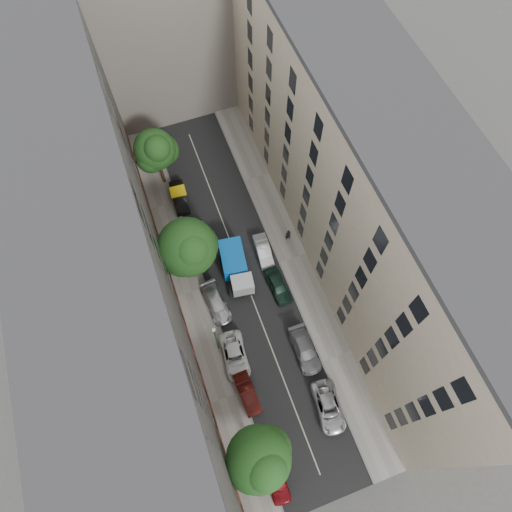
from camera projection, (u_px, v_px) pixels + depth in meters
name	position (u px, v px, depth m)	size (l,w,h in m)	color
ground	(243.00, 275.00, 46.98)	(120.00, 120.00, 0.00)	#4C4C49
road_surface	(243.00, 275.00, 46.98)	(8.00, 44.00, 0.02)	black
sidewalk_left	(192.00, 292.00, 46.09)	(3.00, 44.00, 0.15)	gray
sidewalk_right	(293.00, 258.00, 47.75)	(3.00, 44.00, 0.15)	gray
building_left	(110.00, 268.00, 36.34)	(8.00, 44.00, 20.00)	#444240
building_right	(359.00, 189.00, 39.66)	(8.00, 44.00, 20.00)	beige
building_endcap	(157.00, 25.00, 50.45)	(18.00, 12.00, 18.00)	slate
tarp_truck	(236.00, 267.00, 45.80)	(2.98, 5.98, 2.64)	black
car_left_0	(277.00, 479.00, 38.07)	(1.58, 3.94, 1.34)	maroon
car_left_1	(247.00, 393.00, 41.15)	(1.40, 4.01, 1.32)	#49110E
car_left_2	(235.00, 356.00, 42.63)	(2.23, 4.84, 1.35)	silver
car_left_3	(216.00, 303.00, 44.93)	(1.89, 4.65, 1.35)	#B2B2B7
car_left_4	(200.00, 237.00, 48.14)	(1.65, 4.10, 1.40)	black
car_left_5	(179.00, 197.00, 50.34)	(1.50, 4.30, 1.42)	black
car_right_0	(328.00, 407.00, 40.62)	(2.24, 4.85, 1.35)	#B1B1B6
car_right_1	(305.00, 350.00, 42.85)	(1.94, 4.76, 1.38)	slate
car_right_2	(278.00, 286.00, 45.70)	(1.66, 4.12, 1.41)	black
car_right_3	(263.00, 251.00, 47.48)	(1.39, 3.98, 1.31)	silver
tree_near	(260.00, 460.00, 34.13)	(5.28, 5.01, 8.36)	#382619
tree_mid	(189.00, 248.00, 42.51)	(5.85, 5.65, 8.01)	#382619
tree_far	(156.00, 151.00, 47.12)	(4.76, 4.39, 7.92)	#382619
lamp_post	(215.00, 337.00, 40.13)	(0.36, 0.36, 6.02)	#1A5D31
pedestrian	(288.00, 235.00, 47.93)	(0.62, 0.41, 1.70)	black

